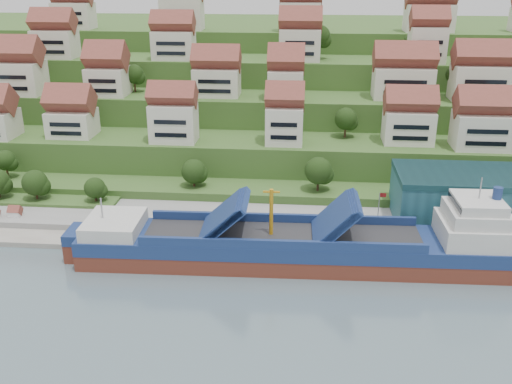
# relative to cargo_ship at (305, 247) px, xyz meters

# --- Properties ---
(ground) EXTENTS (300.00, 300.00, 0.00)m
(ground) POSITION_rel_cargo_ship_xyz_m (-4.44, -0.74, -3.19)
(ground) COLOR slate
(ground) RESTS_ON ground
(quay) EXTENTS (180.00, 14.00, 2.20)m
(quay) POSITION_rel_cargo_ship_xyz_m (15.56, 14.26, -2.09)
(quay) COLOR gray
(quay) RESTS_ON ground
(pebble_beach) EXTENTS (45.00, 20.00, 1.00)m
(pebble_beach) POSITION_rel_cargo_ship_xyz_m (-62.44, 11.26, -2.69)
(pebble_beach) COLOR gray
(pebble_beach) RESTS_ON ground
(hillside) EXTENTS (260.00, 128.00, 31.00)m
(hillside) POSITION_rel_cargo_ship_xyz_m (-4.44, 102.82, 7.47)
(hillside) COLOR #2D4C1E
(hillside) RESTS_ON ground
(hillside_village) EXTENTS (154.15, 62.75, 29.31)m
(hillside_village) POSITION_rel_cargo_ship_xyz_m (-1.61, 59.95, 21.19)
(hillside_village) COLOR silver
(hillside_village) RESTS_ON ground
(hillside_trees) EXTENTS (136.88, 62.38, 30.71)m
(hillside_trees) POSITION_rel_cargo_ship_xyz_m (-12.50, 40.57, 12.24)
(hillside_trees) COLOR #203B13
(hillside_trees) RESTS_ON ground
(flagpole) EXTENTS (1.28, 0.16, 8.00)m
(flagpole) POSITION_rel_cargo_ship_xyz_m (13.67, 9.26, 3.69)
(flagpole) COLOR gray
(flagpole) RESTS_ON quay
(cargo_ship) EXTENTS (75.29, 13.51, 16.60)m
(cargo_ship) POSITION_rel_cargo_ship_xyz_m (0.00, 0.00, 0.00)
(cargo_ship) COLOR maroon
(cargo_ship) RESTS_ON ground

